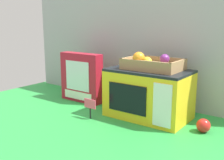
{
  "coord_description": "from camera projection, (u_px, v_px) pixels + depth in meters",
  "views": [
    {
      "loc": [
        0.84,
        -1.17,
        0.48
      ],
      "look_at": [
        -0.02,
        0.01,
        0.16
      ],
      "focal_mm": 43.93,
      "sensor_mm": 36.0,
      "label": 1
    }
  ],
  "objects": [
    {
      "name": "price_sign",
      "position": [
        90.0,
        106.0,
        1.34
      ],
      "size": [
        0.07,
        0.01,
        0.1
      ],
      "color": "black",
      "rests_on": "ground"
    },
    {
      "name": "toy_microwave",
      "position": [
        149.0,
        93.0,
        1.36
      ],
      "size": [
        0.4,
        0.25,
        0.24
      ],
      "color": "yellow",
      "rests_on": "ground"
    },
    {
      "name": "food_groups_crate",
      "position": [
        152.0,
        64.0,
        1.33
      ],
      "size": [
        0.27,
        0.18,
        0.09
      ],
      "color": "#A37F51",
      "rests_on": "toy_microwave"
    },
    {
      "name": "cookie_set_box",
      "position": [
        81.0,
        77.0,
        1.63
      ],
      "size": [
        0.28,
        0.07,
        0.29
      ],
      "color": "#B2192D",
      "rests_on": "ground"
    },
    {
      "name": "ground_plane",
      "position": [
        115.0,
        109.0,
        1.51
      ],
      "size": [
        1.7,
        1.7,
        0.0
      ],
      "primitive_type": "plane",
      "color": "green",
      "rests_on": "ground"
    },
    {
      "name": "display_back_panel",
      "position": [
        137.0,
        40.0,
        1.6
      ],
      "size": [
        1.61,
        0.03,
        0.73
      ],
      "primitive_type": "cube",
      "color": "#A0A3A8",
      "rests_on": "ground"
    },
    {
      "name": "loose_toy_apple",
      "position": [
        203.0,
        125.0,
        1.19
      ],
      "size": [
        0.06,
        0.06,
        0.06
      ],
      "primitive_type": "sphere",
      "color": "red",
      "rests_on": "ground"
    }
  ]
}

